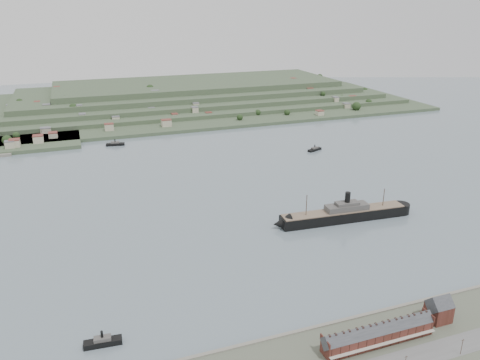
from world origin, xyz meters
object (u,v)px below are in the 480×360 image
object	(u,v)px
terrace_row	(378,334)
steamship	(340,215)
gabled_building	(439,309)
tugboat	(103,342)

from	to	relation	value
terrace_row	steamship	bearing A→B (deg)	66.03
gabled_building	steamship	distance (m)	118.53
terrace_row	steamship	xyz separation A→B (m)	(53.96, 121.35, -2.07)
gabled_building	steamship	bearing A→B (deg)	82.01
terrace_row	gabled_building	xyz separation A→B (m)	(37.50, 4.02, 1.34)
terrace_row	tugboat	bearing A→B (deg)	159.89
steamship	tugboat	xyz separation A→B (m)	(-172.05, -78.10, -2.88)
steamship	tugboat	world-z (taller)	steamship
gabled_building	tugboat	distance (m)	160.58
gabled_building	terrace_row	bearing A→B (deg)	-173.88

